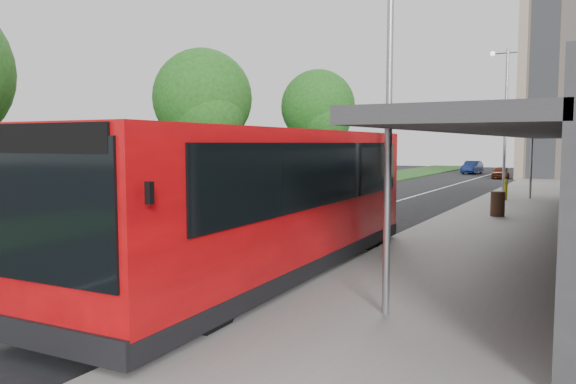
# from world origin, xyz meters

# --- Properties ---
(ground) EXTENTS (120.00, 120.00, 0.00)m
(ground) POSITION_xyz_m (0.00, 0.00, 0.00)
(ground) COLOR black
(ground) RESTS_ON ground
(pavement) EXTENTS (5.00, 80.00, 0.15)m
(pavement) POSITION_xyz_m (6.00, 20.00, 0.07)
(pavement) COLOR slate
(pavement) RESTS_ON ground
(grass_verge) EXTENTS (5.00, 80.00, 0.10)m
(grass_verge) POSITION_xyz_m (-7.00, 20.00, 0.05)
(grass_verge) COLOR #1B4D18
(grass_verge) RESTS_ON ground
(lane_centre_line) EXTENTS (0.12, 70.00, 0.01)m
(lane_centre_line) POSITION_xyz_m (0.00, 15.00, 0.01)
(lane_centre_line) COLOR silver
(lane_centre_line) RESTS_ON ground
(kerb_dashes) EXTENTS (0.12, 56.00, 0.01)m
(kerb_dashes) POSITION_xyz_m (3.30, 19.00, 0.01)
(kerb_dashes) COLOR silver
(kerb_dashes) RESTS_ON ground
(tree_mid) EXTENTS (4.51, 4.51, 7.21)m
(tree_mid) POSITION_xyz_m (-7.01, 9.05, 4.65)
(tree_mid) COLOR black
(tree_mid) RESTS_ON ground
(tree_far) EXTENTS (4.75, 4.75, 7.63)m
(tree_far) POSITION_xyz_m (-7.01, 21.05, 4.93)
(tree_far) COLOR black
(tree_far) RESTS_ON ground
(lamp_post_near) EXTENTS (1.44, 0.28, 8.00)m
(lamp_post_near) POSITION_xyz_m (4.12, 2.00, 4.72)
(lamp_post_near) COLOR gray
(lamp_post_near) RESTS_ON pavement
(lamp_post_far) EXTENTS (1.44, 0.28, 8.00)m
(lamp_post_far) POSITION_xyz_m (4.12, 22.00, 4.72)
(lamp_post_far) COLOR gray
(lamp_post_far) RESTS_ON pavement
(bus_main) EXTENTS (3.33, 11.47, 3.22)m
(bus_main) POSITION_xyz_m (2.54, -1.33, 1.65)
(bus_main) COLOR red
(bus_main) RESTS_ON ground
(bus_second) EXTENTS (3.24, 11.37, 3.20)m
(bus_second) POSITION_xyz_m (-1.43, 3.48, 1.64)
(bus_second) COLOR red
(bus_second) RESTS_ON ground
(litter_bin) EXTENTS (0.66, 0.66, 0.95)m
(litter_bin) POSITION_xyz_m (5.55, 10.89, 0.63)
(litter_bin) COLOR #352215
(litter_bin) RESTS_ON pavement
(bollard) EXTENTS (0.21, 0.21, 1.02)m
(bollard) POSITION_xyz_m (4.93, 17.58, 0.66)
(bollard) COLOR yellow
(bollard) RESTS_ON pavement
(car_near) EXTENTS (1.34, 3.07, 1.03)m
(car_near) POSITION_xyz_m (1.80, 37.64, 0.51)
(car_near) COLOR #52190B
(car_near) RESTS_ON ground
(car_far) EXTENTS (1.47, 3.80, 1.23)m
(car_far) POSITION_xyz_m (-1.71, 43.99, 0.62)
(car_far) COLOR navy
(car_far) RESTS_ON ground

